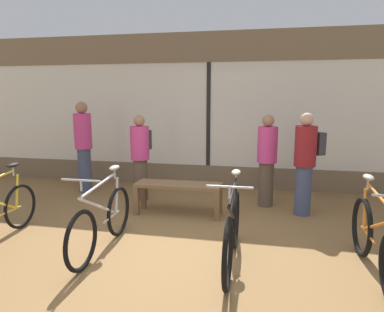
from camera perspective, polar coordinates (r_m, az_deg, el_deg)
ground_plane at (r=4.45m, az=-4.08°, el=-15.57°), size 24.00×24.00×0.00m
shop_back_wall at (r=7.21m, az=2.80°, el=7.75°), size 12.00×0.08×3.20m
bicycle_left at (r=4.48m, az=-14.69°, el=-10.39°), size 0.46×1.69×1.02m
bicycle_right at (r=4.00m, az=6.73°, el=-12.32°), size 0.46×1.73×1.05m
bicycle_far_right at (r=4.21m, az=28.29°, el=-12.46°), size 0.46×1.78×1.04m
display_bench at (r=5.59m, az=-2.31°, el=-5.55°), size 1.40×0.44×0.52m
customer_near_rack at (r=6.37m, az=-8.59°, el=0.17°), size 0.35×0.49×1.57m
customer_by_window at (r=5.77m, az=18.41°, el=-0.75°), size 0.56×0.51×1.66m
customer_mid_floor at (r=7.16m, az=-17.64°, el=1.79°), size 0.42×0.42×1.81m
customer_near_bench at (r=6.07m, az=12.37°, el=-0.50°), size 0.38×0.38×1.60m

